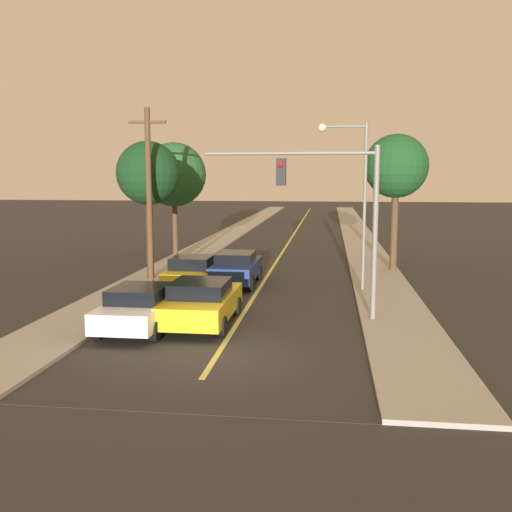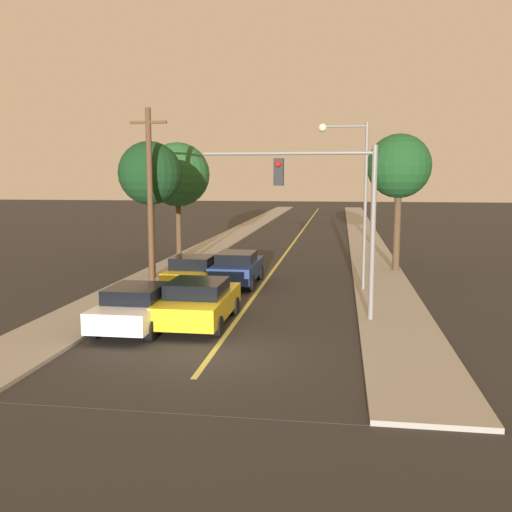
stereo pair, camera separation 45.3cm
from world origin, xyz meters
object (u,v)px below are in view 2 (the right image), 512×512
Objects in this scene: car_near_lane_front at (199,301)px; car_near_lane_second at (237,268)px; tree_left_far at (178,175)px; traffic_signal_mast at (330,200)px; car_outer_lane_second at (193,271)px; streetlamp_right at (354,183)px; utility_pole_left at (150,195)px; car_outer_lane_front at (138,306)px; tree_right_near at (399,167)px; tree_left_near at (150,174)px.

car_near_lane_second is at bearing 90.00° from car_near_lane_front.
tree_left_far is at bearing 108.49° from car_near_lane_front.
tree_left_far reaches higher than traffic_signal_mast.
car_near_lane_front is 1.15× the size of car_outer_lane_second.
car_outer_lane_second is at bearing -69.87° from tree_left_far.
traffic_signal_mast is at bearing -99.52° from streetlamp_right.
utility_pole_left is (-3.54, -1.33, 3.29)m from car_near_lane_second.
streetlamp_right reaches higher than car_outer_lane_front.
traffic_signal_mast is at bearing 17.23° from car_outer_lane_front.
streetlamp_right reaches higher than traffic_signal_mast.
car_outer_lane_front reaches higher than car_outer_lane_second.
car_outer_lane_second is 0.57× the size of tree_right_near.
car_near_lane_second is at bearing 171.52° from streetlamp_right.
car_near_lane_front is at bearing -71.51° from tree_left_far.
tree_left_near reaches higher than car_outer_lane_second.
traffic_signal_mast is 0.76× the size of utility_pole_left.
traffic_signal_mast is 9.03m from utility_pole_left.
tree_right_near is (10.95, 5.90, 1.25)m from utility_pole_left.
car_outer_lane_second is at bearing -154.13° from car_near_lane_second.
car_near_lane_second is 0.77× the size of traffic_signal_mast.
car_near_lane_second is at bearing 125.06° from traffic_signal_mast.
car_near_lane_second is 8.05m from car_outer_lane_front.
car_outer_lane_front is at bearing -156.12° from car_near_lane_front.
tree_left_near reaches higher than traffic_signal_mast.
car_near_lane_second is 0.66× the size of tree_left_far.
utility_pole_left is at bearing 121.74° from car_near_lane_front.
car_outer_lane_second is (-1.80, -0.87, -0.07)m from car_near_lane_second.
car_outer_lane_front is at bearing -74.18° from tree_left_near.
streetlamp_right is 0.91× the size of utility_pole_left.
car_near_lane_second is 0.70× the size of tree_left_near.
car_outer_lane_front is 1.11× the size of car_outer_lane_second.
tree_left_far is 0.98× the size of tree_right_near.
tree_left_far is (-1.33, 8.84, 0.88)m from utility_pole_left.
utility_pole_left reaches higher than tree_right_near.
tree_right_near is (7.41, 4.57, 4.54)m from car_near_lane_second.
traffic_signal_mast is 16.29m from tree_left_far.
streetlamp_right is (5.08, -0.76, 3.82)m from car_near_lane_second.
car_outer_lane_second is at bearing -179.05° from streetlamp_right.
car_outer_lane_front is at bearing -90.00° from car_outer_lane_second.
car_near_lane_front is at bearing -58.26° from utility_pole_left.
tree_left_far is (-9.07, 13.50, 0.86)m from traffic_signal_mast.
streetlamp_right is at bearing -113.64° from tree_right_near.
car_near_lane_front is 6.44m from car_outer_lane_second.
utility_pole_left is 8.99m from tree_left_far.
traffic_signal_mast is 0.90× the size of tree_left_near.
tree_left_far is at bearing 123.90° from traffic_signal_mast.
car_near_lane_front is 7.05m from car_near_lane_second.
traffic_signal_mast is at bearing 14.23° from car_near_lane_front.
car_near_lane_front is at bearing -122.52° from tree_right_near.
car_near_lane_second is at bearing 25.87° from car_outer_lane_second.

